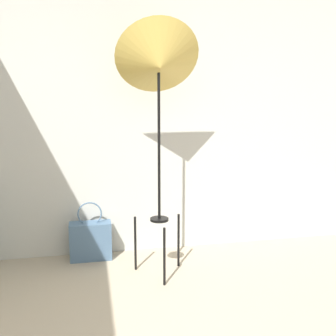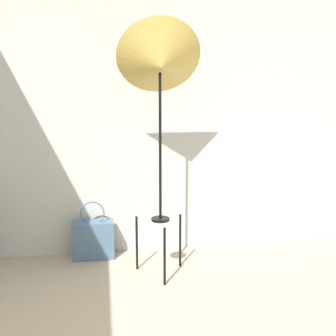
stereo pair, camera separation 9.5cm
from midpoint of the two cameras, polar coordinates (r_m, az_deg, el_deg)
wall_back at (r=3.57m, az=-4.04°, el=8.18°), size 8.00×0.05×2.60m
photo_umbrella at (r=3.04m, az=-0.26°, el=14.68°), size 0.65×0.51×2.00m
tote_bag at (r=3.62m, az=-10.03°, el=-10.15°), size 0.36×0.16×0.52m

